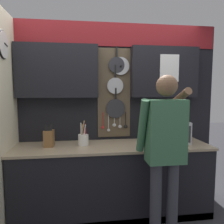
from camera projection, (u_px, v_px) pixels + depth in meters
name	position (u px, v px, depth m)	size (l,w,h in m)	color
ground_plane	(113.00, 212.00, 2.84)	(14.00, 14.00, 0.00)	#38383D
base_cabinet_counter	(113.00, 180.00, 2.79)	(2.44, 0.67, 0.90)	black
back_wall_unit	(110.00, 95.00, 2.98)	(3.01, 0.22, 2.48)	black
microwave	(168.00, 132.00, 2.88)	(0.49, 0.38, 0.28)	silver
knife_block	(49.00, 138.00, 2.67)	(0.12, 0.15, 0.28)	brown
utensil_crock	(83.00, 139.00, 2.73)	(0.13, 0.13, 0.31)	white
person	(165.00, 144.00, 2.23)	(0.54, 0.65, 1.74)	#383842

